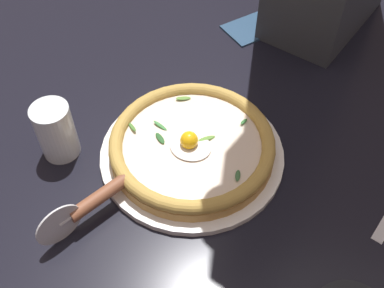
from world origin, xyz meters
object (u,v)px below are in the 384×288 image
Objects in this scene: pizza_cutter at (89,204)px; drinking_glass at (57,134)px; folded_napkin at (255,26)px; pizza at (192,144)px.

drinking_glass reaches higher than pizza_cutter.
drinking_glass is (0.12, -0.10, 0.01)m from pizza_cutter.
pizza_cutter is 1.11× the size of folded_napkin.
pizza is 2.72× the size of drinking_glass.
drinking_glass is at bearing 66.30° from folded_napkin.
folded_napkin is at bearing -98.93° from pizza_cutter.
drinking_glass reaches higher than pizza.
pizza is 0.24m from drinking_glass.
pizza is 0.41m from folded_napkin.
folded_napkin is (0.01, -0.41, -0.03)m from pizza.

